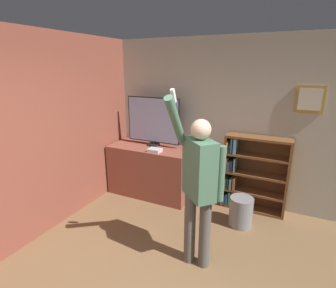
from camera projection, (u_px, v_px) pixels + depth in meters
wall_back at (229, 123)px, 4.28m from camera, size 6.00×0.09×2.70m
wall_side_brick at (69, 129)px, 3.88m from camera, size 0.06×4.42×2.70m
tv_ledge at (151, 170)px, 4.70m from camera, size 1.46×0.66×0.89m
television at (153, 121)px, 4.54m from camera, size 0.99×0.22×0.85m
game_console at (155, 150)px, 4.30m from camera, size 0.21×0.17×0.05m
bookshelf at (250, 174)px, 4.16m from camera, size 0.98×0.28×1.22m
person at (199, 182)px, 2.82m from camera, size 0.55×0.55×2.04m
waste_bin at (241, 212)px, 3.80m from camera, size 0.34×0.34×0.43m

